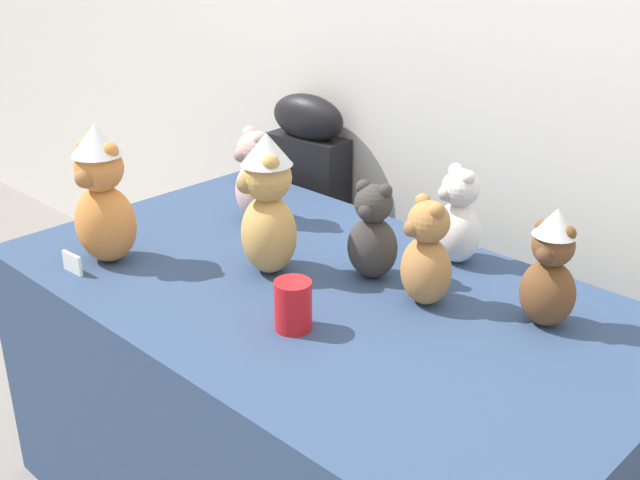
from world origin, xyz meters
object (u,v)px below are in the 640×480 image
display_table (320,412)px  teddy_bear_chestnut (550,269)px  teddy_bear_blush (256,178)px  teddy_bear_honey (268,206)px  teddy_bear_ginger (102,196)px  teddy_bear_snow (458,218)px  teddy_bear_charcoal (373,234)px  party_cup_red (293,305)px  teddy_bear_caramel (426,255)px  instrument_case (309,232)px

display_table → teddy_bear_chestnut: 0.70m
teddy_bear_blush → display_table: bearing=-9.5°
teddy_bear_honey → teddy_bear_ginger: bearing=-115.1°
teddy_bear_snow → teddy_bear_chestnut: teddy_bear_chestnut is taller
teddy_bear_snow → teddy_bear_ginger: bearing=-111.1°
teddy_bear_charcoal → teddy_bear_chestnut: size_ratio=0.91×
teddy_bear_snow → teddy_bear_chestnut: (0.32, -0.13, 0.01)m
teddy_bear_snow → teddy_bear_chestnut: size_ratio=0.94×
teddy_bear_blush → party_cup_red: (0.52, -0.36, -0.07)m
teddy_bear_chestnut → party_cup_red: size_ratio=2.41×
teddy_bear_caramel → display_table: bearing=-131.2°
teddy_bear_chestnut → display_table: bearing=-158.9°
teddy_bear_chestnut → teddy_bear_snow: bearing=154.5°
display_table → teddy_bear_snow: bearing=67.3°
display_table → teddy_bear_honey: size_ratio=4.52×
instrument_case → teddy_bear_snow: bearing=-21.9°
teddy_bear_blush → party_cup_red: size_ratio=2.41×
teddy_bear_snow → teddy_bear_charcoal: size_ratio=1.03×
teddy_bear_snow → party_cup_red: bearing=-70.3°
instrument_case → teddy_bear_caramel: 1.03m
instrument_case → teddy_bear_chestnut: (1.09, -0.37, 0.35)m
teddy_bear_chestnut → teddy_bear_ginger: size_ratio=0.75×
teddy_bear_honey → teddy_bear_blush: 0.34m
teddy_bear_blush → teddy_bear_chestnut: 0.89m
teddy_bear_caramel → teddy_bear_ginger: (-0.71, -0.37, 0.06)m
teddy_bear_caramel → teddy_bear_ginger: 0.80m
teddy_bear_charcoal → teddy_bear_caramel: bearing=-20.3°
teddy_bear_honey → party_cup_red: teddy_bear_honey is taller
teddy_bear_caramel → teddy_bear_blush: (-0.64, 0.07, 0.01)m
display_table → party_cup_red: party_cup_red is taller
teddy_bear_blush → teddy_bear_caramel: bearing=7.3°
teddy_bear_blush → party_cup_red: 0.63m
party_cup_red → display_table: bearing=117.9°
teddy_bear_caramel → teddy_bear_snow: bearing=131.1°
teddy_bear_chestnut → instrument_case: bearing=157.9°
teddy_bear_honey → party_cup_red: bearing=-3.2°
teddy_bear_caramel → teddy_bear_blush: size_ratio=0.95×
instrument_case → teddy_bear_blush: 0.57m
teddy_bear_blush → teddy_bear_chestnut: (0.89, 0.03, 0.01)m
teddy_bear_caramel → teddy_bear_honey: 0.40m
teddy_bear_charcoal → teddy_bear_blush: (-0.47, 0.05, 0.01)m
teddy_bear_blush → teddy_bear_ginger: bearing=-84.7°
teddy_bear_charcoal → teddy_bear_ginger: size_ratio=0.68×
teddy_bear_caramel → teddy_bear_honey: bearing=-138.0°
instrument_case → teddy_bear_charcoal: (0.67, -0.46, 0.33)m
teddy_bear_caramel → instrument_case: bearing=173.1°
teddy_bear_ginger → party_cup_red: bearing=-8.3°
instrument_case → teddy_bear_snow: instrument_case is taller
teddy_bear_charcoal → teddy_bear_honey: (-0.20, -0.15, 0.06)m
teddy_bear_caramel → party_cup_red: 0.32m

